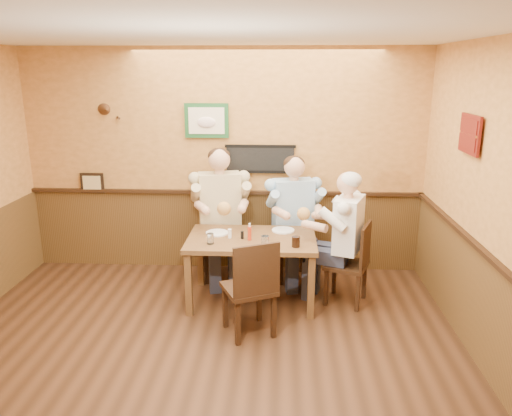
% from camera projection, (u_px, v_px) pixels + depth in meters
% --- Properties ---
extents(room, '(5.02, 5.03, 2.81)m').
position_uv_depth(room, '(207.00, 180.00, 3.94)').
color(room, '#311C0E').
rests_on(room, ground).
extents(dining_table, '(1.40, 0.90, 0.75)m').
position_uv_depth(dining_table, '(252.00, 245.00, 5.49)').
color(dining_table, brown).
rests_on(dining_table, ground).
extents(chair_back_left, '(0.56, 0.56, 1.03)m').
position_uv_depth(chair_back_left, '(221.00, 238.00, 6.18)').
color(chair_back_left, '#311D0F').
rests_on(chair_back_left, ground).
extents(chair_back_right, '(0.54, 0.54, 0.97)m').
position_uv_depth(chair_back_right, '(292.00, 241.00, 6.14)').
color(chair_back_right, '#311D0F').
rests_on(chair_back_right, ground).
extents(chair_right_end, '(0.55, 0.55, 0.93)m').
position_uv_depth(chair_right_end, '(347.00, 263.00, 5.50)').
color(chair_right_end, '#311D0F').
rests_on(chair_right_end, ground).
extents(chair_near_side, '(0.61, 0.61, 0.99)m').
position_uv_depth(chair_near_side, '(249.00, 286.00, 4.84)').
color(chair_near_side, '#311D0F').
rests_on(chair_near_side, ground).
extents(diner_tan_shirt, '(0.81, 0.81, 1.47)m').
position_uv_depth(diner_tan_shirt, '(220.00, 221.00, 6.12)').
color(diner_tan_shirt, beige).
rests_on(diner_tan_shirt, ground).
extents(diner_blue_polo, '(0.77, 0.77, 1.39)m').
position_uv_depth(diner_blue_polo, '(293.00, 225.00, 6.08)').
color(diner_blue_polo, '#90B6D9').
rests_on(diner_blue_polo, ground).
extents(diner_white_elder, '(0.79, 0.79, 1.33)m').
position_uv_depth(diner_white_elder, '(348.00, 246.00, 5.45)').
color(diner_white_elder, white).
rests_on(diner_white_elder, ground).
extents(water_glass_left, '(0.10, 0.10, 0.11)m').
position_uv_depth(water_glass_left, '(210.00, 239.00, 5.25)').
color(water_glass_left, silver).
rests_on(water_glass_left, dining_table).
extents(water_glass_mid, '(0.10, 0.10, 0.13)m').
position_uv_depth(water_glass_mid, '(265.00, 242.00, 5.14)').
color(water_glass_mid, silver).
rests_on(water_glass_mid, dining_table).
extents(cola_tumbler, '(0.11, 0.11, 0.11)m').
position_uv_depth(cola_tumbler, '(296.00, 242.00, 5.16)').
color(cola_tumbler, black).
rests_on(cola_tumbler, dining_table).
extents(hot_sauce_bottle, '(0.05, 0.05, 0.17)m').
position_uv_depth(hot_sauce_bottle, '(250.00, 233.00, 5.36)').
color(hot_sauce_bottle, red).
rests_on(hot_sauce_bottle, dining_table).
extents(salt_shaker, '(0.05, 0.05, 0.10)m').
position_uv_depth(salt_shaker, '(230.00, 234.00, 5.43)').
color(salt_shaker, white).
rests_on(salt_shaker, dining_table).
extents(pepper_shaker, '(0.04, 0.04, 0.08)m').
position_uv_depth(pepper_shaker, '(242.00, 235.00, 5.41)').
color(pepper_shaker, black).
rests_on(pepper_shaker, dining_table).
extents(plate_far_left, '(0.33, 0.33, 0.02)m').
position_uv_depth(plate_far_left, '(217.00, 233.00, 5.59)').
color(plate_far_left, white).
rests_on(plate_far_left, dining_table).
extents(plate_far_right, '(0.34, 0.34, 0.02)m').
position_uv_depth(plate_far_right, '(283.00, 230.00, 5.68)').
color(plate_far_right, white).
rests_on(plate_far_right, dining_table).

